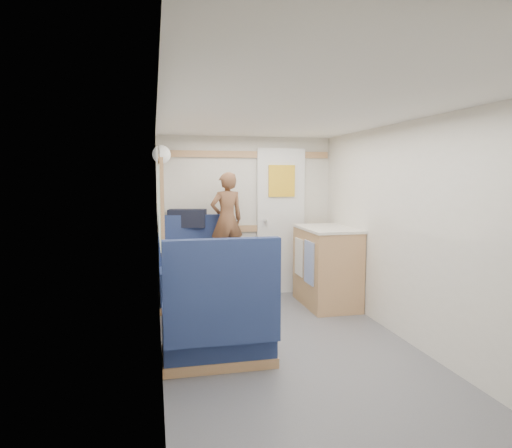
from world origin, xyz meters
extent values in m
plane|color=#515156|center=(0.00, 0.00, 0.00)|extent=(4.50, 4.50, 0.00)
plane|color=silver|center=(0.00, 0.00, 2.00)|extent=(4.50, 4.50, 0.00)
cube|color=silver|center=(0.00, 2.25, 1.00)|extent=(2.20, 0.02, 2.00)
cube|color=silver|center=(-1.10, 0.00, 1.00)|extent=(0.02, 4.50, 2.00)
cube|color=silver|center=(1.10, 0.00, 1.00)|extent=(0.02, 4.50, 2.00)
cube|color=#AB804D|center=(0.00, 2.23, 0.85)|extent=(2.15, 0.02, 0.08)
cube|color=#AB804D|center=(0.00, 2.23, 1.78)|extent=(2.15, 0.02, 0.08)
cube|color=gray|center=(-1.08, 1.00, 1.25)|extent=(0.04, 1.30, 0.72)
cube|color=white|center=(0.45, 2.22, 0.93)|extent=(0.62, 0.04, 1.86)
cube|color=yellow|center=(0.45, 2.19, 1.45)|extent=(0.34, 0.03, 0.40)
cylinder|color=silver|center=(0.23, 2.17, 0.95)|extent=(0.04, 0.10, 0.04)
cube|color=white|center=(-0.65, 1.00, 0.70)|extent=(0.62, 0.92, 0.04)
cylinder|color=silver|center=(-0.65, 1.00, 0.35)|extent=(0.08, 0.08, 0.66)
cylinder|color=silver|center=(-0.65, 1.00, 0.01)|extent=(0.36, 0.36, 0.03)
cube|color=navy|center=(-0.65, 1.80, 0.23)|extent=(0.88, 0.50, 0.45)
cube|color=navy|center=(-0.65, 2.08, 0.65)|extent=(0.88, 0.10, 0.80)
cube|color=#AB804D|center=(-0.65, 1.80, 0.04)|extent=(0.90, 0.52, 0.08)
cube|color=navy|center=(-0.65, 0.20, 0.23)|extent=(0.88, 0.50, 0.45)
cube|color=navy|center=(-0.65, -0.08, 0.65)|extent=(0.88, 0.10, 0.80)
cube|color=#AB804D|center=(-0.65, 0.20, 0.04)|extent=(0.90, 0.52, 0.08)
cube|color=#AB804D|center=(-0.65, 2.12, 0.88)|extent=(0.90, 0.14, 0.04)
sphere|color=white|center=(-1.04, 1.85, 1.75)|extent=(0.20, 0.20, 0.20)
cube|color=#AB804D|center=(0.82, 1.55, 0.45)|extent=(0.54, 0.90, 0.90)
cube|color=silver|center=(0.82, 1.55, 0.91)|extent=(0.56, 0.92, 0.03)
cube|color=#5972B2|center=(0.54, 1.37, 0.55)|extent=(0.01, 0.30, 0.48)
cube|color=silver|center=(0.54, 1.73, 0.55)|extent=(0.01, 0.28, 0.44)
imported|color=brown|center=(-0.30, 1.89, 1.00)|extent=(0.46, 0.35, 1.11)
cube|color=black|center=(-0.75, 2.12, 1.01)|extent=(0.48, 0.31, 0.21)
cube|color=silver|center=(-0.55, 0.69, 0.73)|extent=(0.39, 0.42, 0.02)
sphere|color=#D74B09|center=(-0.46, 0.76, 0.78)|extent=(0.08, 0.08, 0.08)
cube|color=#F1D78B|center=(-0.63, 0.80, 0.76)|extent=(0.12, 0.10, 0.04)
cylinder|color=white|center=(-0.73, 0.85, 0.72)|extent=(0.06, 0.06, 0.01)
cylinder|color=white|center=(-0.73, 0.85, 0.78)|extent=(0.01, 0.01, 0.10)
sphere|color=#43070D|center=(-0.73, 0.85, 0.85)|extent=(0.08, 0.08, 0.08)
cylinder|color=white|center=(-0.88, 0.72, 0.77)|extent=(0.07, 0.07, 0.11)
cylinder|color=white|center=(-0.69, 1.14, 0.78)|extent=(0.07, 0.07, 0.12)
cylinder|color=brown|center=(-0.49, 1.05, 0.77)|extent=(0.07, 0.07, 0.10)
cylinder|color=black|center=(-0.55, 1.10, 0.76)|extent=(0.03, 0.03, 0.09)
cube|color=brown|center=(-0.47, 1.38, 0.77)|extent=(0.14, 0.24, 0.10)
camera|label=1|loc=(-1.13, -3.39, 1.51)|focal=32.00mm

